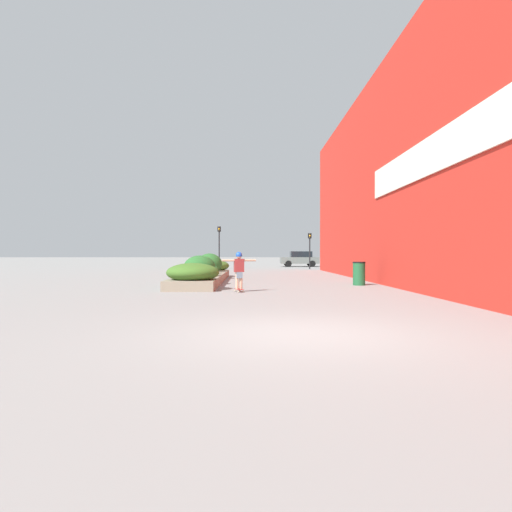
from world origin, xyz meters
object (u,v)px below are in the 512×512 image
car_leftmost (300,259)px  traffic_light_right (310,244)px  skateboard (239,290)px  car_center_left (380,259)px  trash_bin (359,273)px  traffic_light_left (219,240)px  skateboarder (239,266)px

car_leftmost → traffic_light_right: (0.07, -7.21, 1.32)m
skateboard → car_center_left: size_ratio=0.16×
trash_bin → car_leftmost: bearing=89.1°
car_leftmost → car_center_left: 7.94m
trash_bin → traffic_light_left: bearing=109.7°
trash_bin → car_leftmost: 26.92m
traffic_light_right → car_center_left: bearing=28.1°
car_leftmost → skateboard: bearing=169.8°
skateboard → car_leftmost: size_ratio=0.18×
skateboarder → traffic_light_right: traffic_light_right is taller
skateboarder → trash_bin: 5.96m
trash_bin → car_center_left: car_center_left is taller
skateboard → skateboarder: skateboarder is taller
skateboard → traffic_light_right: 23.67m
skateboard → skateboarder: 0.82m
traffic_light_left → traffic_light_right: traffic_light_left is taller
car_center_left → traffic_light_left: traffic_light_left is taller
trash_bin → traffic_light_left: (-7.32, 20.46, 2.00)m
traffic_light_left → traffic_light_right: size_ratio=1.20×
skateboard → traffic_light_right: traffic_light_right is taller
car_leftmost → skateboarder: bearing=169.8°
car_center_left → traffic_light_left: bearing=101.5°
trash_bin → car_leftmost: size_ratio=0.26×
skateboard → car_center_left: bearing=48.3°
skateboarder → car_center_left: size_ratio=0.29×
skateboarder → skateboard: bearing=-106.5°
car_leftmost → traffic_light_left: 10.21m
skateboard → trash_bin: bearing=16.4°
traffic_light_left → skateboard: bearing=-84.4°
trash_bin → traffic_light_right: (0.48, 19.70, 1.63)m
trash_bin → car_center_left: size_ratio=0.22×
car_center_left → trash_bin: bearing=162.1°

